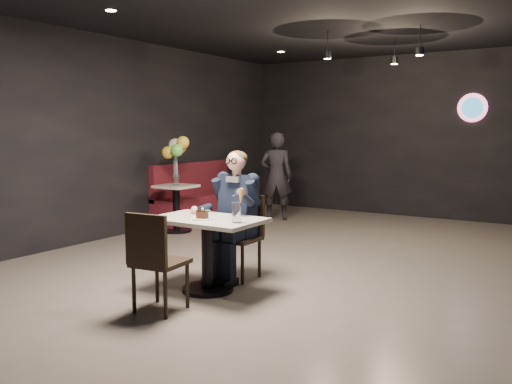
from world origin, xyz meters
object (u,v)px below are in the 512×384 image
Objects in this scene: main_table at (207,255)px; side_table at (176,210)px; booth_bench at (200,192)px; chair_far at (238,237)px; balloon_vase at (176,180)px; seated_man at (238,214)px; sundae_glass at (236,212)px; passerby at (276,176)px; chair_near at (160,260)px.

main_table is 1.60× the size of side_table.
main_table is at bearing -51.07° from booth_bench.
chair_far reaches higher than balloon_vase.
seated_man is 0.73m from sundae_glass.
main_table is 7.02× the size of balloon_vase.
chair_far is at bearing 85.54° from passerby.
chair_near is 3.83m from balloon_vase.
main_table is at bearing 84.19° from chair_near.
balloon_vase is at bearing -73.30° from booth_bench.
chair_far is at bearing 122.92° from sundae_glass.
chair_near reaches higher than balloon_vase.
booth_bench reaches higher than main_table.
passerby is at bearing 111.05° from main_table.
sundae_glass reaches higher than chair_near.
chair_far is 0.64× the size of seated_man.
booth_bench reaches higher than chair_near.
passerby is at bearing 115.32° from sundae_glass.
main_table is 0.56m from chair_far.
chair_far is 0.44× the size of booth_bench.
sundae_glass is at bearing -57.08° from chair_far.
chair_far reaches higher than side_table.
seated_man is 2.09× the size of side_table.
booth_bench is 1.32× the size of passerby.
seated_man is 0.69× the size of booth_bench.
seated_man is at bearing 122.92° from sundae_glass.
passerby reaches higher than booth_bench.
seated_man is 2.94m from balloon_vase.
balloon_vase is (-2.36, 2.30, 0.45)m from main_table.
booth_bench reaches higher than balloon_vase.
booth_bench is 1.39m from passerby.
balloon_vase reaches higher than side_table.
passerby is (-1.59, 4.84, 0.33)m from chair_near.
passerby reaches higher than seated_man.
booth_bench reaches higher than side_table.
passerby reaches higher than chair_near.
booth_bench is 1.09m from balloon_vase.
chair_near is at bearing -90.00° from chair_far.
balloon_vase is (-2.36, 2.99, 0.37)m from chair_near.
passerby is at bearing 38.36° from booth_bench.
booth_bench is 13.30× the size of balloon_vase.
main_table is at bearing 82.66° from passerby.
balloon_vase is 0.10× the size of passerby.
chair_near is 0.58× the size of passerby.
main_table reaches higher than side_table.
side_table is (-2.36, 2.99, -0.12)m from chair_near.
sundae_glass is at bearing 52.47° from chair_near.
passerby is (0.77, 1.85, -0.04)m from balloon_vase.
main_table is 0.62m from sundae_glass.
side_table is 2.05m from passerby.
side_table is 0.44× the size of passerby.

